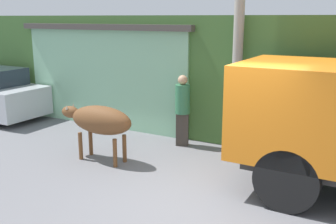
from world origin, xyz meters
TOP-DOWN VIEW (x-y plane):
  - ground_plane at (0.00, 0.00)m, footprint 60.00×60.00m
  - hillside_embankment at (0.00, 6.62)m, footprint 32.00×6.66m
  - building_backdrop at (-4.73, 4.42)m, footprint 5.73×2.70m
  - brown_cow at (-3.01, 0.96)m, footprint 1.89×0.62m
  - pedestrian_on_hill at (-1.93, 2.80)m, footprint 0.47×0.47m

SIDE VIEW (x-z plane):
  - ground_plane at x=0.00m, z-range 0.00..0.00m
  - brown_cow at x=-3.01m, z-range 0.29..1.54m
  - pedestrian_on_hill at x=-1.93m, z-range 0.09..1.84m
  - building_backdrop at x=-4.73m, z-range 0.01..2.94m
  - hillside_embankment at x=0.00m, z-range 0.00..3.15m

